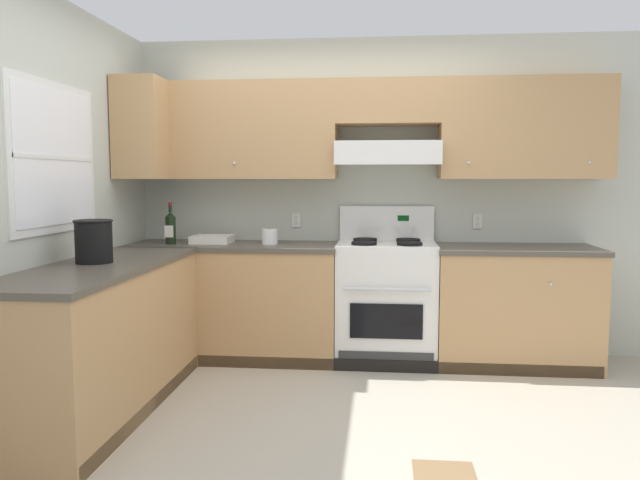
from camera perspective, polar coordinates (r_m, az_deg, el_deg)
The scene contains 11 objects.
ground_plane at distance 3.87m, azimuth -1.36°, elevation -15.95°, with size 7.04×7.04×0.00m, color #B2AA99.
floor_accent_tile at distance 3.27m, azimuth 11.29°, elevation -20.23°, with size 0.30×0.30×0.01m, color olive.
wall_back at distance 5.10m, azimuth 5.34°, elevation 6.23°, with size 4.68×0.57×2.55m.
wall_left at distance 4.31m, azimuth -22.55°, elevation 4.15°, with size 0.47×4.00×2.55m.
counter_back_run at distance 4.91m, azimuth 2.76°, elevation -5.79°, with size 3.60×0.65×0.91m.
counter_left_run at distance 4.06m, azimuth -19.26°, elevation -8.52°, with size 0.63×1.91×0.91m.
stove at distance 4.91m, azimuth 6.05°, elevation -5.49°, with size 0.76×0.62×1.20m.
wine_bottle at distance 5.05m, azimuth -13.48°, elevation 1.13°, with size 0.08×0.08×0.33m.
bowl at distance 5.07m, azimuth -9.81°, elevation -0.05°, with size 0.31×0.27×0.06m.
bucket at distance 4.04m, azimuth -19.95°, elevation -0.04°, with size 0.23×0.23×0.26m.
paper_towel_roll at distance 4.91m, azimuth -4.61°, elevation 0.31°, with size 0.12×0.12×0.12m.
Camera 1 is at (0.45, -3.57, 1.42)m, focal length 35.07 mm.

